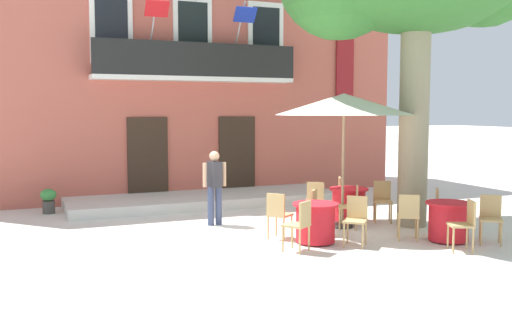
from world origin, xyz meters
The scene contains 21 objects.
ground_plane centered at (0.00, 0.00, 0.00)m, with size 120.00×120.00×0.00m, color silver.
building_facade centered at (0.77, 6.99, 3.75)m, with size 13.00×5.09×7.50m.
entrance_step_platform centered at (0.77, 3.92, 0.12)m, with size 7.14×2.16×0.25m, color silver.
cafe_table_near_tree centered at (1.32, -1.12, 0.39)m, with size 0.86×0.86×0.76m.
cafe_chair_near_tree_0 centered at (0.80, -0.58, 0.53)m, with size 0.56×0.56×0.91m.
cafe_chair_near_tree_1 centered at (0.74, -1.61, 0.53)m, with size 0.56×0.56×0.91m.
cafe_chair_near_tree_2 centered at (1.92, -1.58, 0.53)m, with size 0.57×0.57×0.91m.
cafe_chair_near_tree_3 centered at (1.75, -0.50, 0.53)m, with size 0.56×0.56×0.91m.
cafe_table_middle centered at (3.01, 0.40, 0.39)m, with size 0.86×0.86×0.76m.
cafe_chair_middle_0 centered at (2.66, -0.27, 0.53)m, with size 0.55×0.55×0.91m.
cafe_chair_middle_1 centered at (3.70, 0.11, 0.53)m, with size 0.54×0.54×0.91m.
cafe_chair_middle_2 centered at (3.31, 1.10, 0.53)m, with size 0.54×0.54×0.91m.
cafe_chair_middle_3 centered at (2.31, 0.68, 0.53)m, with size 0.54×0.54×0.91m.
cafe_table_front centered at (3.72, -2.00, 0.39)m, with size 0.86×0.86×0.76m.
cafe_chair_front_0 centered at (3.47, -2.71, 0.53)m, with size 0.53×0.53×0.91m.
cafe_chair_front_1 centered at (4.34, -2.43, 0.53)m, with size 0.56×0.56×0.91m.
cafe_chair_front_2 centered at (4.12, -1.36, 0.53)m, with size 0.56×0.56×0.91m.
cafe_chair_front_3 centered at (3.05, -1.65, 0.53)m, with size 0.55×0.55×0.91m.
cafe_umbrella centered at (2.55, -0.08, 2.61)m, with size 2.90×2.90×2.85m.
ground_planter_left centered at (-3.15, 4.09, 0.34)m, with size 0.38×0.38×0.60m.
pedestrian_near_entrance centered at (0.11, 1.21, 0.91)m, with size 0.53×0.36×1.62m.
Camera 1 is at (-3.83, -10.48, 2.52)m, focal length 40.18 mm.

